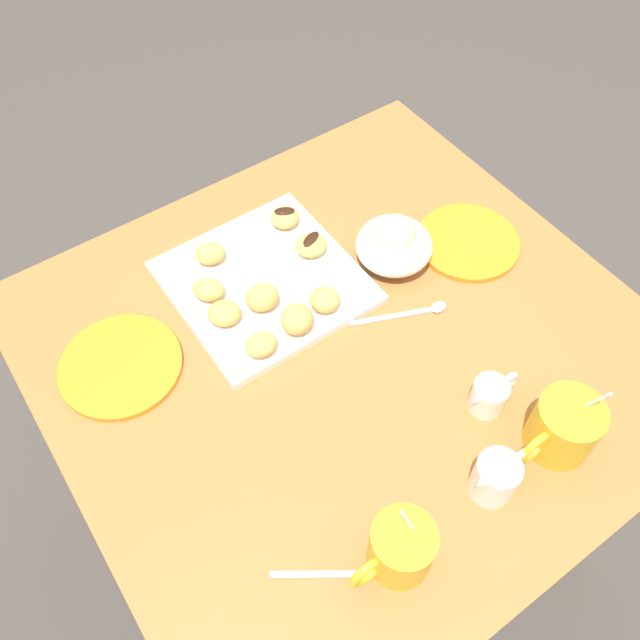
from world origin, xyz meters
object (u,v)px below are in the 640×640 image
object	(u,v)px
pastry_plate_square	(265,282)
coffee_mug_mustard_left	(564,426)
beignet_2	(297,319)
beignet_3	(224,313)
chocolate_sauce_pitcher	(490,395)
ice_cream_bowl	(394,243)
beignet_0	(210,253)
cream_pitcher_white	(496,476)
beignet_1	(325,300)
saucer_orange_left	(121,366)
coffee_mug_mustard_right	(400,548)
beignet_5	(262,297)
beignet_7	(261,345)
beignet_6	(285,217)
beignet_4	(311,245)
beignet_8	(208,290)
saucer_orange_right	(468,242)
dining_table	(346,388)

from	to	relation	value
pastry_plate_square	coffee_mug_mustard_left	distance (m)	0.51
pastry_plate_square	beignet_2	xyz separation A→B (m)	(0.01, 0.11, 0.03)
beignet_3	chocolate_sauce_pitcher	bearing A→B (deg)	125.01
ice_cream_bowl	beignet_0	xyz separation A→B (m)	(0.26, -0.16, -0.01)
cream_pitcher_white	beignet_0	distance (m)	0.58
ice_cream_bowl	beignet_1	size ratio (longest dim) A/B	2.61
coffee_mug_mustard_left	cream_pitcher_white	size ratio (longest dim) A/B	1.35
saucer_orange_left	beignet_0	bearing A→B (deg)	-155.55
coffee_mug_mustard_right	beignet_5	size ratio (longest dim) A/B	2.45
chocolate_sauce_pitcher	ice_cream_bowl	bearing A→B (deg)	-101.92
pastry_plate_square	beignet_7	bearing A→B (deg)	56.26
chocolate_sauce_pitcher	beignet_5	size ratio (longest dim) A/B	1.70
coffee_mug_mustard_left	ice_cream_bowl	size ratio (longest dim) A/B	1.09
cream_pitcher_white	beignet_6	world-z (taller)	cream_pitcher_white
saucer_orange_left	beignet_1	bearing A→B (deg)	163.94
beignet_7	ice_cream_bowl	bearing A→B (deg)	-172.34
beignet_7	beignet_5	bearing A→B (deg)	-123.32
coffee_mug_mustard_left	beignet_2	bearing A→B (deg)	-62.29
beignet_0	beignet_1	xyz separation A→B (m)	(-0.10, 0.19, -0.00)
beignet_0	beignet_4	xyz separation A→B (m)	(-0.15, 0.08, -0.00)
ice_cream_bowl	beignet_3	xyz separation A→B (m)	(0.30, -0.04, -0.01)
ice_cream_bowl	beignet_7	bearing A→B (deg)	7.66
cream_pitcher_white	beignet_2	bearing A→B (deg)	-78.82
saucer_orange_left	beignet_8	size ratio (longest dim) A/B	3.51
coffee_mug_mustard_left	coffee_mug_mustard_right	bearing A→B (deg)	0.00
coffee_mug_mustard_right	chocolate_sauce_pitcher	xyz separation A→B (m)	(-0.25, -0.10, -0.02)
chocolate_sauce_pitcher	beignet_1	distance (m)	0.29
beignet_8	beignet_0	bearing A→B (deg)	-121.29
beignet_4	beignet_6	xyz separation A→B (m)	(0.00, -0.08, -0.00)
beignet_2	beignet_5	world-z (taller)	same
beignet_1	beignet_5	bearing A→B (deg)	-36.00
saucer_orange_right	beignet_8	bearing A→B (deg)	-18.65
cream_pitcher_white	beignet_8	world-z (taller)	cream_pitcher_white
coffee_mug_mustard_right	beignet_4	xyz separation A→B (m)	(-0.20, -0.49, -0.02)
beignet_0	saucer_orange_left	bearing A→B (deg)	24.45
saucer_orange_right	saucer_orange_left	bearing A→B (deg)	-10.60
saucer_orange_left	beignet_7	bearing A→B (deg)	150.86
dining_table	pastry_plate_square	world-z (taller)	pastry_plate_square
dining_table	cream_pitcher_white	bearing A→B (deg)	93.79
saucer_orange_right	beignet_7	size ratio (longest dim) A/B	3.53
coffee_mug_mustard_left	ice_cream_bowl	world-z (taller)	coffee_mug_mustard_left
coffee_mug_mustard_right	beignet_2	xyz separation A→B (m)	(-0.09, -0.37, -0.01)
beignet_2	dining_table	bearing A→B (deg)	128.62
beignet_6	beignet_2	bearing A→B (deg)	61.70
dining_table	cream_pitcher_white	world-z (taller)	cream_pitcher_white
beignet_5	beignet_6	bearing A→B (deg)	-134.42
beignet_6	pastry_plate_square	bearing A→B (deg)	41.55
coffee_mug_mustard_right	beignet_4	bearing A→B (deg)	-112.43
beignet_1	beignet_4	world-z (taller)	beignet_1
cream_pitcher_white	saucer_orange_right	size ratio (longest dim) A/B	0.58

